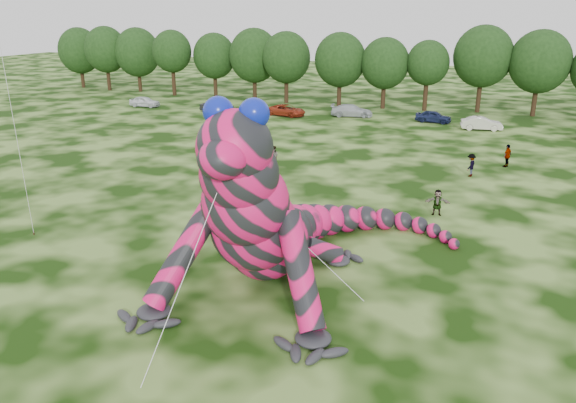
% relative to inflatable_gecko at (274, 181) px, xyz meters
% --- Properties ---
extents(ground, '(240.00, 240.00, 0.00)m').
position_rel_inflatable_gecko_xyz_m(ground, '(-1.29, -7.97, -4.56)').
color(ground, '#16330A').
rests_on(ground, ground).
extents(inflatable_gecko, '(16.77, 19.42, 9.13)m').
position_rel_inflatable_gecko_xyz_m(inflatable_gecko, '(0.00, 0.00, 0.00)').
color(inflatable_gecko, '#E61261').
rests_on(inflatable_gecko, ground).
extents(tree_0, '(6.91, 6.22, 9.51)m').
position_rel_inflatable_gecko_xyz_m(tree_0, '(-55.85, 51.27, 0.19)').
color(tree_0, black).
rests_on(tree_0, ground).
extents(tree_1, '(6.74, 6.07, 9.81)m').
position_rel_inflatable_gecko_xyz_m(tree_1, '(-49.64, 50.08, 0.34)').
color(tree_1, black).
rests_on(tree_1, ground).
extents(tree_2, '(7.04, 6.34, 9.64)m').
position_rel_inflatable_gecko_xyz_m(tree_2, '(-44.31, 50.79, 0.26)').
color(tree_2, black).
rests_on(tree_2, ground).
extents(tree_3, '(5.81, 5.23, 9.44)m').
position_rel_inflatable_gecko_xyz_m(tree_3, '(-37.01, 49.10, 0.16)').
color(tree_3, black).
rests_on(tree_3, ground).
extents(tree_4, '(6.22, 5.60, 9.06)m').
position_rel_inflatable_gecko_xyz_m(tree_4, '(-30.93, 50.74, -0.04)').
color(tree_4, black).
rests_on(tree_4, ground).
extents(tree_5, '(7.16, 6.44, 9.80)m').
position_rel_inflatable_gecko_xyz_m(tree_5, '(-24.41, 50.47, 0.33)').
color(tree_5, black).
rests_on(tree_5, ground).
extents(tree_6, '(6.52, 5.86, 9.49)m').
position_rel_inflatable_gecko_xyz_m(tree_6, '(-18.85, 48.72, 0.18)').
color(tree_6, black).
rests_on(tree_6, ground).
extents(tree_7, '(6.68, 6.01, 9.48)m').
position_rel_inflatable_gecko_xyz_m(tree_7, '(-11.37, 48.83, 0.17)').
color(tree_7, black).
rests_on(tree_7, ground).
extents(tree_8, '(6.14, 5.53, 8.94)m').
position_rel_inflatable_gecko_xyz_m(tree_8, '(-5.51, 49.02, -0.09)').
color(tree_8, black).
rests_on(tree_8, ground).
extents(tree_9, '(5.27, 4.74, 8.68)m').
position_rel_inflatable_gecko_xyz_m(tree_9, '(-0.22, 49.38, -0.23)').
color(tree_9, black).
rests_on(tree_9, ground).
extents(tree_10, '(7.09, 6.38, 10.50)m').
position_rel_inflatable_gecko_xyz_m(tree_10, '(6.11, 50.61, 0.69)').
color(tree_10, black).
rests_on(tree_10, ground).
extents(tree_11, '(7.01, 6.31, 10.07)m').
position_rel_inflatable_gecko_xyz_m(tree_11, '(12.50, 50.23, 0.47)').
color(tree_11, black).
rests_on(tree_11, ground).
extents(car_0, '(4.11, 1.82, 1.37)m').
position_rel_inflatable_gecko_xyz_m(car_0, '(-34.93, 38.68, -3.88)').
color(car_0, white).
rests_on(car_0, ground).
extents(car_1, '(4.31, 2.01, 1.37)m').
position_rel_inflatable_gecko_xyz_m(car_1, '(-24.17, 38.70, -3.88)').
color(car_1, black).
rests_on(car_1, ground).
extents(car_2, '(5.11, 3.02, 1.33)m').
position_rel_inflatable_gecko_xyz_m(car_2, '(-15.14, 39.41, -3.90)').
color(car_2, maroon).
rests_on(car_2, ground).
extents(car_3, '(5.23, 2.92, 1.43)m').
position_rel_inflatable_gecko_xyz_m(car_3, '(-7.67, 41.82, -3.85)').
color(car_3, '#B6BBC0').
rests_on(car_3, ground).
extents(car_4, '(4.13, 1.99, 1.36)m').
position_rel_inflatable_gecko_xyz_m(car_4, '(1.94, 41.66, -3.89)').
color(car_4, '#182048').
rests_on(car_4, ground).
extents(car_5, '(4.46, 2.26, 1.40)m').
position_rel_inflatable_gecko_xyz_m(car_5, '(7.28, 39.26, -3.86)').
color(car_5, silver).
rests_on(car_5, ground).
extents(spectator_3, '(0.88, 1.19, 1.88)m').
position_rel_inflatable_gecko_xyz_m(spectator_3, '(10.16, 24.50, -3.63)').
color(spectator_3, gray).
rests_on(spectator_3, ground).
extents(spectator_0, '(0.79, 0.72, 1.81)m').
position_rel_inflatable_gecko_xyz_m(spectator_0, '(-8.85, 16.38, -3.66)').
color(spectator_0, gray).
rests_on(spectator_0, ground).
extents(spectator_2, '(0.90, 1.26, 1.77)m').
position_rel_inflatable_gecko_xyz_m(spectator_2, '(7.64, 20.57, -3.68)').
color(spectator_2, gray).
rests_on(spectator_2, ground).
extents(spectator_4, '(0.94, 0.65, 1.84)m').
position_rel_inflatable_gecko_xyz_m(spectator_4, '(-16.74, 24.74, -3.65)').
color(spectator_4, gray).
rests_on(spectator_4, ground).
extents(spectator_5, '(1.58, 0.70, 1.65)m').
position_rel_inflatable_gecko_xyz_m(spectator_5, '(6.40, 10.87, -3.74)').
color(spectator_5, gray).
rests_on(spectator_5, ground).
extents(spectator_1, '(1.07, 0.95, 1.82)m').
position_rel_inflatable_gecko_xyz_m(spectator_1, '(-7.39, 17.26, -3.66)').
color(spectator_1, gray).
rests_on(spectator_1, ground).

